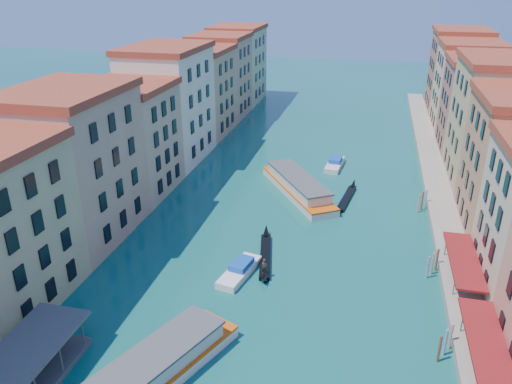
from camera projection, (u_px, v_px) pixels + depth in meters
left_bank_palazzos at (155, 117)px, 86.48m from camera, size 12.80×128.40×21.00m
right_bank_palazzos at (502, 139)px, 74.89m from camera, size 12.80×128.40×21.00m
quay at (437, 190)px, 80.31m from camera, size 4.00×140.00×1.00m
restaurant_awnings at (491, 357)px, 41.86m from camera, size 3.20×44.55×3.12m
mooring_poles_right at (442, 325)px, 48.35m from camera, size 1.44×54.24×3.20m
vaporetto_near at (146, 375)px, 42.29m from camera, size 11.77×19.63×2.90m
vaporetto_far at (298, 186)px, 79.87m from camera, size 14.65×19.22×2.97m
gondola_fore at (265, 255)px, 62.01m from camera, size 3.63×13.52×2.71m
gondola_far at (347, 197)px, 78.19m from camera, size 2.80×12.70×1.80m
motorboat_mid at (240, 270)px, 58.55m from camera, size 3.84×7.83×1.56m
motorboat_far at (335, 164)px, 91.24m from camera, size 3.18×8.04×1.62m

